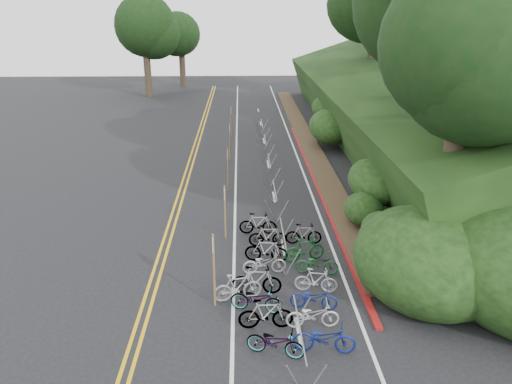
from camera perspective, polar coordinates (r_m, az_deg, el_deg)
ground at (r=18.15m, az=-5.84°, el=-12.13°), size 120.00×120.00×0.00m
road_markings at (r=27.16m, az=-3.15°, el=-0.55°), size 7.47×80.00×0.01m
red_curb at (r=29.25m, az=6.90°, el=0.99°), size 0.25×28.00×0.10m
embankment at (r=36.90m, az=16.80°, el=8.44°), size 14.30×48.14×9.11m
bike_rack_front at (r=15.12m, az=4.99°, el=-15.90°), size 1.09×3.38×1.06m
bike_racks_rest at (r=29.66m, az=1.52°, el=3.06°), size 1.14×23.00×1.17m
signpost_near at (r=17.01m, az=-4.84°, el=-8.40°), size 0.08×0.40×2.73m
signposts_rest at (r=30.41m, az=-3.11°, el=4.61°), size 0.08×18.40×2.50m
bike_front at (r=17.79m, az=-2.11°, el=-10.78°), size 0.86×1.80×1.04m
bike_valet at (r=18.39m, az=3.36°, el=-9.80°), size 3.36×10.20×1.09m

